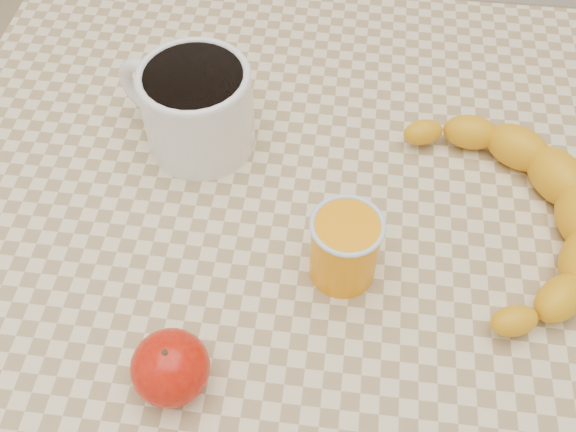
# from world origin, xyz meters

# --- Properties ---
(table) EXTENTS (0.80, 0.80, 0.75)m
(table) POSITION_xyz_m (0.00, 0.00, 0.66)
(table) COLOR beige
(table) RESTS_ON ground
(coffee_mug) EXTENTS (0.18, 0.15, 0.10)m
(coffee_mug) POSITION_xyz_m (-0.11, 0.11, 0.80)
(coffee_mug) COLOR white
(coffee_mug) RESTS_ON table
(orange_juice_glass) EXTENTS (0.07, 0.07, 0.08)m
(orange_juice_glass) POSITION_xyz_m (0.06, -0.04, 0.79)
(orange_juice_glass) COLOR #FF9208
(orange_juice_glass) RESTS_ON table
(apple) EXTENTS (0.08, 0.08, 0.06)m
(apple) POSITION_xyz_m (-0.08, -0.17, 0.78)
(apple) COLOR #A70C05
(apple) RESTS_ON table
(banana) EXTENTS (0.32, 0.38, 0.05)m
(banana) POSITION_xyz_m (0.22, 0.03, 0.77)
(banana) COLOR orange
(banana) RESTS_ON table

